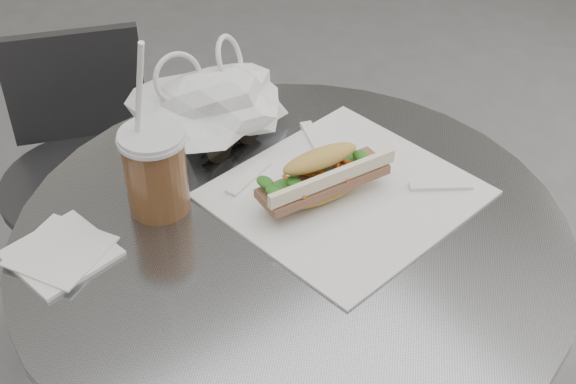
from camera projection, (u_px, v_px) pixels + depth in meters
cafe_table at (291, 362)px, 1.26m from camera, size 0.76×0.76×0.74m
chair_far at (97, 217)px, 1.76m from camera, size 0.39×0.41×0.69m
sandwich_paper at (345, 194)px, 1.14m from camera, size 0.36×0.35×0.00m
banh_mi at (322, 177)px, 1.11m from camera, size 0.24×0.11×0.08m
iced_coffee at (155, 169)px, 1.08m from camera, size 0.09×0.09×0.27m
sunglasses at (232, 139)px, 1.22m from camera, size 0.12×0.05×0.05m
plastic_bag at (214, 108)px, 1.22m from camera, size 0.26×0.23×0.11m
napkin_stack at (61, 253)px, 1.04m from camera, size 0.15×0.15×0.01m
drink_can at (164, 165)px, 1.10m from camera, size 0.06×0.06×0.12m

